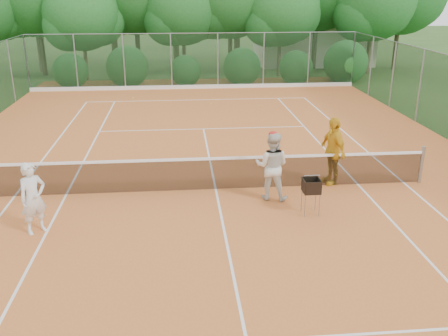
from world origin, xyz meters
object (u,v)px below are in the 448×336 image
at_px(player_center_grp, 272,166).
at_px(ball_hopper, 311,186).
at_px(player_white, 33,198).
at_px(player_yellow, 333,151).

distance_m(player_center_grp, ball_hopper, 1.33).
height_order(player_white, ball_hopper, player_white).
height_order(player_center_grp, player_yellow, player_yellow).
height_order(player_center_grp, ball_hopper, player_center_grp).
distance_m(player_white, ball_hopper, 6.57).
bearing_deg(player_yellow, player_white, -86.73).
distance_m(player_white, player_center_grp, 5.93).
relative_size(player_white, ball_hopper, 1.83).
bearing_deg(player_white, player_yellow, -22.23).
bearing_deg(player_center_grp, player_yellow, 26.28).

